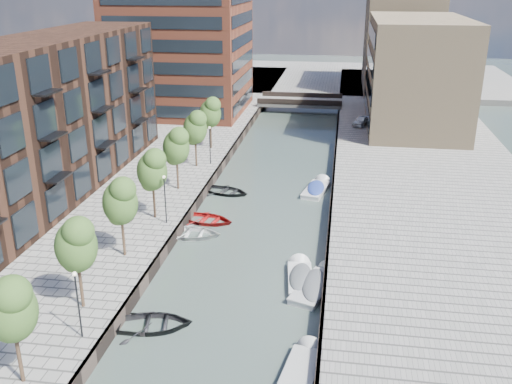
% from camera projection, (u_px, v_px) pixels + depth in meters
% --- Properties ---
extents(water, '(300.00, 300.00, 0.00)m').
position_uv_depth(water, '(276.00, 176.00, 61.03)').
color(water, '#38473F').
rests_on(water, ground).
extents(quay_right, '(20.00, 140.00, 1.00)m').
position_uv_depth(quay_right, '(431.00, 179.00, 58.58)').
color(quay_right, gray).
rests_on(quay_right, ground).
extents(quay_wall_left, '(0.25, 140.00, 1.00)m').
position_uv_depth(quay_wall_left, '(221.00, 168.00, 61.72)').
color(quay_wall_left, '#332823').
rests_on(quay_wall_left, ground).
extents(quay_wall_right, '(0.25, 140.00, 1.00)m').
position_uv_depth(quay_wall_right, '(334.00, 174.00, 59.98)').
color(quay_wall_right, '#332823').
rests_on(quay_wall_right, ground).
extents(far_closure, '(80.00, 40.00, 1.00)m').
position_uv_depth(far_closure, '(311.00, 78.00, 116.28)').
color(far_closure, gray).
rests_on(far_closure, ground).
extents(apartment_block, '(8.00, 38.00, 14.00)m').
position_uv_depth(apartment_block, '(46.00, 117.00, 51.80)').
color(apartment_block, black).
rests_on(apartment_block, quay_left).
extents(tower, '(18.00, 18.00, 30.00)m').
position_uv_depth(tower, '(180.00, 6.00, 80.86)').
color(tower, brown).
rests_on(tower, quay_left).
extents(tan_block_near, '(12.00, 25.00, 14.00)m').
position_uv_depth(tan_block_near, '(415.00, 72.00, 76.23)').
color(tan_block_near, '#927959').
rests_on(tan_block_near, quay_right).
extents(tan_block_far, '(12.00, 20.00, 16.00)m').
position_uv_depth(tan_block_far, '(400.00, 43.00, 99.90)').
color(tan_block_far, '#927959').
rests_on(tan_block_far, quay_right).
extents(bridge, '(13.00, 6.00, 1.30)m').
position_uv_depth(bridge, '(301.00, 102.00, 90.10)').
color(bridge, gray).
rests_on(bridge, ground).
extents(tree_0, '(2.50, 2.50, 5.95)m').
position_uv_depth(tree_0, '(10.00, 307.00, 27.10)').
color(tree_0, '#382619').
rests_on(tree_0, quay_left).
extents(tree_1, '(2.50, 2.50, 5.95)m').
position_uv_depth(tree_1, '(76.00, 243.00, 33.56)').
color(tree_1, '#382619').
rests_on(tree_1, quay_left).
extents(tree_2, '(2.50, 2.50, 5.95)m').
position_uv_depth(tree_2, '(120.00, 200.00, 40.03)').
color(tree_2, '#382619').
rests_on(tree_2, quay_left).
extents(tree_3, '(2.50, 2.50, 5.95)m').
position_uv_depth(tree_3, '(152.00, 169.00, 46.50)').
color(tree_3, '#382619').
rests_on(tree_3, quay_left).
extents(tree_4, '(2.50, 2.50, 5.95)m').
position_uv_depth(tree_4, '(176.00, 145.00, 52.96)').
color(tree_4, '#382619').
rests_on(tree_4, quay_left).
extents(tree_5, '(2.50, 2.50, 5.95)m').
position_uv_depth(tree_5, '(195.00, 127.00, 59.43)').
color(tree_5, '#382619').
rests_on(tree_5, quay_left).
extents(tree_6, '(2.50, 2.50, 5.95)m').
position_uv_depth(tree_6, '(210.00, 112.00, 65.90)').
color(tree_6, '#382619').
rests_on(tree_6, quay_left).
extents(lamp_0, '(0.24, 0.24, 4.12)m').
position_uv_depth(lamp_0, '(77.00, 298.00, 31.24)').
color(lamp_0, black).
rests_on(lamp_0, quay_left).
extents(lamp_1, '(0.24, 0.24, 4.12)m').
position_uv_depth(lamp_1, '(165.00, 194.00, 46.03)').
color(lamp_1, black).
rests_on(lamp_1, quay_left).
extents(lamp_2, '(0.24, 0.24, 4.12)m').
position_uv_depth(lamp_2, '(210.00, 141.00, 60.81)').
color(lamp_2, black).
rests_on(lamp_2, quay_left).
extents(sloop_1, '(5.55, 4.45, 1.02)m').
position_uv_depth(sloop_1, '(152.00, 328.00, 34.65)').
color(sloop_1, black).
rests_on(sloop_1, ground).
extents(sloop_2, '(5.32, 4.26, 0.98)m').
position_uv_depth(sloop_2, '(207.00, 222.00, 49.53)').
color(sloop_2, '#9B1110').
rests_on(sloop_2, ground).
extents(sloop_3, '(5.08, 3.68, 1.03)m').
position_uv_depth(sloop_3, '(191.00, 236.00, 46.78)').
color(sloop_3, silver).
rests_on(sloop_3, ground).
extents(sloop_4, '(5.39, 4.49, 0.96)m').
position_uv_depth(sloop_4, '(226.00, 193.00, 56.03)').
color(sloop_4, black).
rests_on(sloop_4, ground).
extents(motorboat_1, '(2.21, 5.03, 1.62)m').
position_uv_depth(motorboat_1, '(300.00, 276.00, 40.18)').
color(motorboat_1, silver).
rests_on(motorboat_1, ground).
extents(motorboat_2, '(2.47, 5.17, 1.65)m').
position_uv_depth(motorboat_2, '(302.00, 369.00, 30.84)').
color(motorboat_2, '#B6B7B4').
rests_on(motorboat_2, ground).
extents(motorboat_3, '(2.79, 5.52, 1.76)m').
position_uv_depth(motorboat_3, '(317.00, 189.00, 56.72)').
color(motorboat_3, silver).
rests_on(motorboat_3, ground).
extents(motorboat_4, '(3.48, 5.71, 1.80)m').
position_uv_depth(motorboat_4, '(317.00, 285.00, 39.04)').
color(motorboat_4, '#B7B6B5').
rests_on(motorboat_4, ground).
extents(car, '(2.97, 4.17, 1.32)m').
position_uv_depth(car, '(362.00, 121.00, 77.19)').
color(car, silver).
rests_on(car, quay_right).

